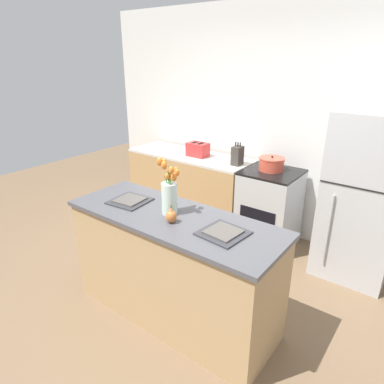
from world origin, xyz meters
name	(u,v)px	position (x,y,z in m)	size (l,w,h in m)	color
ground_plane	(175,313)	(0.00, 0.00, 0.00)	(10.00, 10.00, 0.00)	brown
back_wall	(283,125)	(0.00, 2.00, 1.35)	(5.20, 0.08, 2.70)	silver
kitchen_island	(174,267)	(0.00, 0.00, 0.47)	(1.80, 0.66, 0.95)	tan
back_counter	(190,187)	(-1.06, 1.60, 0.45)	(1.68, 0.60, 0.91)	tan
stove_range	(269,208)	(0.10, 1.60, 0.45)	(0.60, 0.61, 0.91)	#B2B5B7
refrigerator	(363,198)	(1.05, 1.60, 0.83)	(0.68, 0.67, 1.66)	#B7BABC
flower_vase	(169,193)	(-0.05, 0.02, 1.12)	(0.17, 0.14, 0.45)	silver
pear_figurine	(171,216)	(0.06, -0.09, 1.00)	(0.08, 0.08, 0.14)	#C66B33
plate_setting_left	(130,201)	(-0.47, -0.01, 0.96)	(0.33, 0.33, 0.02)	#333338
plate_setting_right	(223,233)	(0.47, -0.01, 0.96)	(0.33, 0.33, 0.02)	#333338
toaster	(198,149)	(-0.93, 1.60, 1.00)	(0.28, 0.18, 0.17)	red
cooking_pot	(272,164)	(0.07, 1.63, 0.98)	(0.28, 0.28, 0.17)	#CC4C38
knife_block	(237,156)	(-0.34, 1.57, 1.02)	(0.10, 0.14, 0.27)	#3D3833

